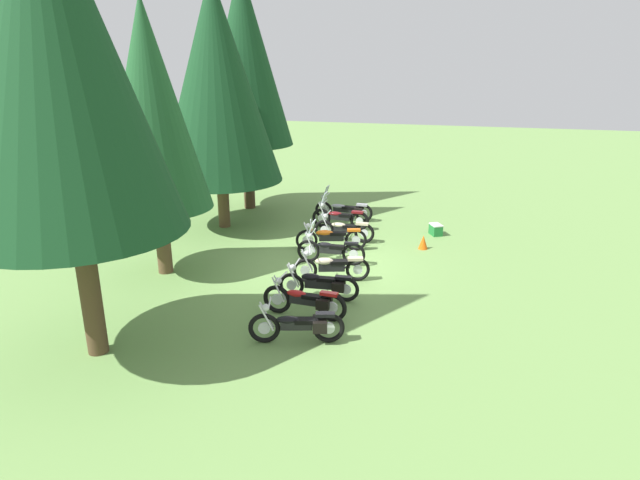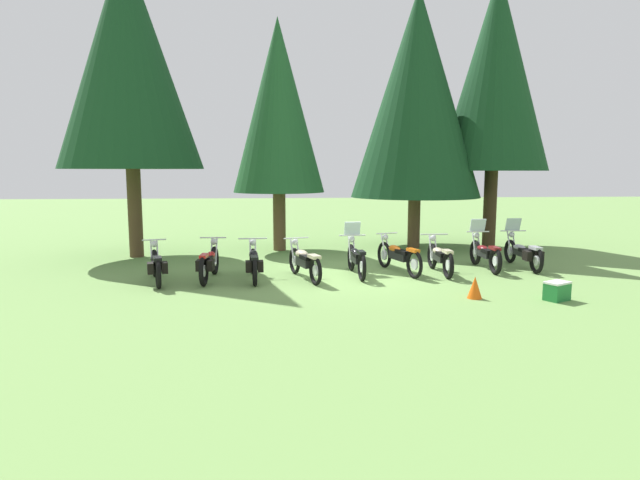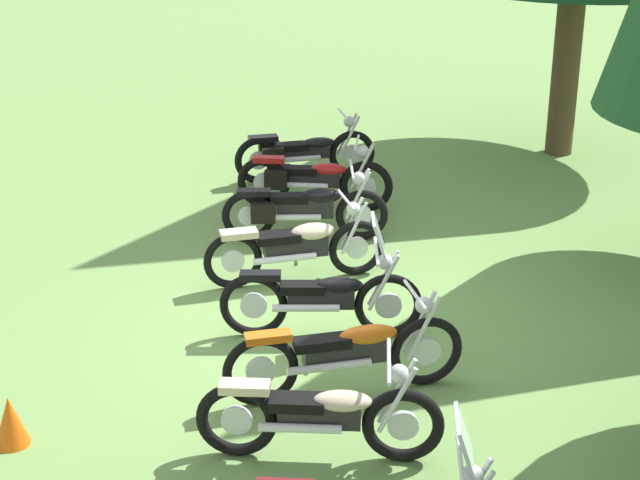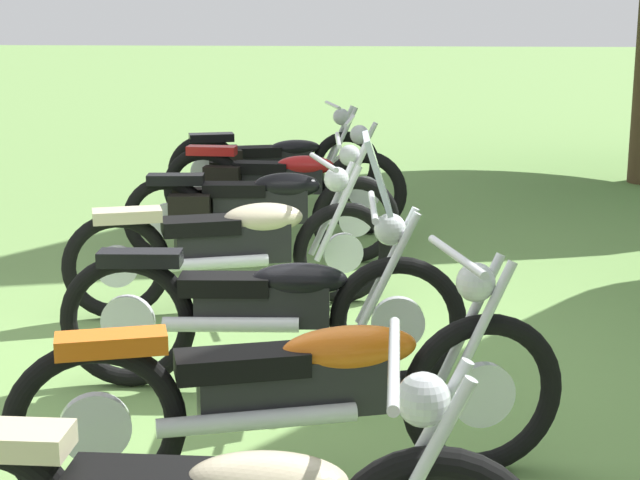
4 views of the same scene
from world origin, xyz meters
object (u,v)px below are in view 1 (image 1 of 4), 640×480
(motorcycle_2, at_px, (320,284))
(motorcycle_5, at_px, (331,237))
(motorcycle_6, at_px, (344,229))
(picnic_cooler, at_px, (436,230))
(pine_tree_0, at_px, (55,56))
(pine_tree_3, at_px, (244,58))
(motorcycle_4, at_px, (330,249))
(motorcycle_8, at_px, (344,209))
(motorcycle_3, at_px, (331,266))
(traffic_cone, at_px, (423,242))
(motorcycle_7, at_px, (340,217))
(motorcycle_1, at_px, (306,301))
(pine_tree_2, at_px, (216,81))
(pine_tree_1, at_px, (150,107))
(motorcycle_0, at_px, (298,325))

(motorcycle_2, distance_m, motorcycle_5, 3.93)
(motorcycle_6, height_order, picnic_cooler, motorcycle_6)
(pine_tree_0, height_order, pine_tree_3, pine_tree_3)
(motorcycle_4, bearing_deg, motorcycle_6, -90.80)
(motorcycle_8, relative_size, picnic_cooler, 3.81)
(motorcycle_3, distance_m, traffic_cone, 4.29)
(motorcycle_7, xyz_separation_m, traffic_cone, (-1.54, -3.29, -0.21))
(motorcycle_1, relative_size, motorcycle_8, 0.93)
(pine_tree_2, bearing_deg, motorcycle_4, -119.97)
(picnic_cooler, bearing_deg, pine_tree_1, 127.41)
(motorcycle_2, relative_size, motorcycle_7, 0.98)
(pine_tree_2, height_order, picnic_cooler, pine_tree_2)
(motorcycle_7, bearing_deg, motorcycle_8, -85.44)
(motorcycle_1, xyz_separation_m, pine_tree_3, (9.49, 5.38, 5.75))
(motorcycle_5, bearing_deg, motorcycle_1, 81.00)
(motorcycle_1, relative_size, pine_tree_0, 0.23)
(motorcycle_5, bearing_deg, motorcycle_4, 86.95)
(pine_tree_2, distance_m, traffic_cone, 9.26)
(motorcycle_4, relative_size, motorcycle_6, 1.00)
(motorcycle_4, bearing_deg, traffic_cone, -143.79)
(pine_tree_1, bearing_deg, motorcycle_5, -53.84)
(pine_tree_0, bearing_deg, motorcycle_4, -28.63)
(motorcycle_2, distance_m, traffic_cone, 5.40)
(motorcycle_1, height_order, motorcycle_8, motorcycle_8)
(pine_tree_0, relative_size, picnic_cooler, 15.43)
(motorcycle_1, relative_size, pine_tree_2, 0.25)
(motorcycle_3, bearing_deg, motorcycle_2, 73.68)
(motorcycle_6, height_order, motorcycle_7, motorcycle_7)
(motorcycle_2, bearing_deg, motorcycle_1, 82.42)
(motorcycle_1, distance_m, motorcycle_2, 1.13)
(motorcycle_1, bearing_deg, traffic_cone, -108.21)
(motorcycle_4, bearing_deg, motorcycle_2, 96.04)
(pine_tree_0, bearing_deg, motorcycle_2, -45.55)
(motorcycle_7, height_order, pine_tree_3, pine_tree_3)
(pine_tree_3, bearing_deg, motorcycle_1, -150.47)
(motorcycle_0, distance_m, pine_tree_2, 10.81)
(pine_tree_2, bearing_deg, motorcycle_6, -96.49)
(motorcycle_4, height_order, traffic_cone, motorcycle_4)
(motorcycle_5, height_order, motorcycle_7, motorcycle_7)
(motorcycle_2, bearing_deg, pine_tree_1, -11.75)
(motorcycle_0, relative_size, picnic_cooler, 3.43)
(motorcycle_1, height_order, picnic_cooler, motorcycle_1)
(motorcycle_1, distance_m, motorcycle_7, 7.58)
(motorcycle_5, height_order, motorcycle_8, motorcycle_8)
(pine_tree_1, bearing_deg, pine_tree_3, 2.94)
(motorcycle_2, xyz_separation_m, pine_tree_3, (8.36, 5.44, 5.75))
(motorcycle_4, relative_size, picnic_cooler, 3.52)
(motorcycle_0, height_order, pine_tree_1, pine_tree_1)
(motorcycle_6, distance_m, motorcycle_7, 1.52)
(motorcycle_8, height_order, pine_tree_3, pine_tree_3)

